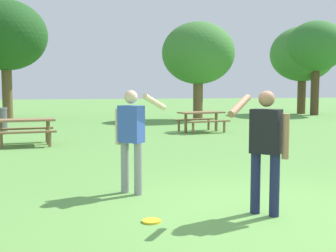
{
  "coord_description": "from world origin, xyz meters",
  "views": [
    {
      "loc": [
        -2.62,
        -5.23,
        1.68
      ],
      "look_at": [
        -0.84,
        2.18,
        1.0
      ],
      "focal_mm": 46.13,
      "sensor_mm": 36.0,
      "label": 1
    }
  ],
  "objects": [
    {
      "name": "ground_plane",
      "position": [
        0.0,
        0.0,
        0.0
      ],
      "size": [
        120.0,
        120.0,
        0.0
      ],
      "primitive_type": "plane",
      "color": "#609947"
    },
    {
      "name": "person_thrower",
      "position": [
        -1.6,
        1.46,
        0.96
      ],
      "size": [
        0.84,
        0.47,
        1.64
      ],
      "color": "gray",
      "rests_on": "ground"
    },
    {
      "name": "person_catcher",
      "position": [
        -0.08,
        -0.1,
        0.96
      ],
      "size": [
        0.84,
        0.47,
        1.64
      ],
      "color": "#1E234C",
      "rests_on": "ground"
    },
    {
      "name": "frisbee",
      "position": [
        -1.59,
        -0.05,
        0.01
      ],
      "size": [
        0.24,
        0.24,
        0.03
      ],
      "primitive_type": "cylinder",
      "color": "yellow",
      "rests_on": "ground"
    },
    {
      "name": "picnic_table_near",
      "position": [
        -3.77,
        7.91,
        0.56
      ],
      "size": [
        1.84,
        1.59,
        0.77
      ],
      "color": "olive",
      "rests_on": "ground"
    },
    {
      "name": "picnic_table_far",
      "position": [
        2.42,
        10.37,
        0.56
      ],
      "size": [
        1.95,
        1.73,
        0.77
      ],
      "color": "olive",
      "rests_on": "ground"
    },
    {
      "name": "tree_far_right",
      "position": [
        -5.65,
        19.7,
        4.47
      ],
      "size": [
        4.45,
        4.45,
        6.4
      ],
      "color": "brown",
      "rests_on": "ground"
    },
    {
      "name": "tree_slender_mid",
      "position": [
        4.19,
        16.43,
        3.44
      ],
      "size": [
        3.79,
        3.79,
        5.09
      ],
      "color": "brown",
      "rests_on": "ground"
    },
    {
      "name": "tree_back_left",
      "position": [
        12.28,
        19.9,
        3.81
      ],
      "size": [
        4.12,
        4.12,
        5.59
      ],
      "color": "brown",
      "rests_on": "ground"
    },
    {
      "name": "tree_back_right",
      "position": [
        12.32,
        18.45,
        4.15
      ],
      "size": [
        3.58,
        3.58,
        5.73
      ],
      "color": "#4C3823",
      "rests_on": "ground"
    }
  ]
}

